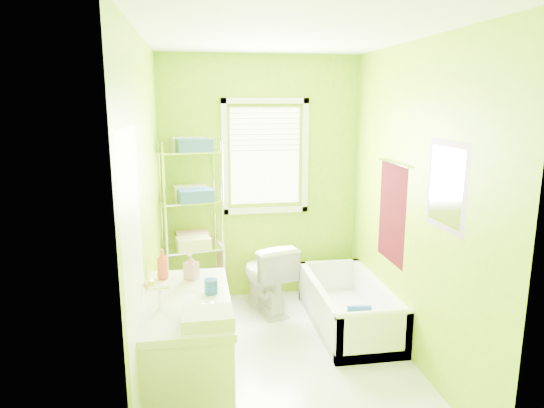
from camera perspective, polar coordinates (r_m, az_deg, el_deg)
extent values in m
plane|color=silver|center=(4.27, 1.49, -17.88)|extent=(2.90, 2.90, 0.00)
cube|color=#7BA808|center=(5.20, -1.37, 2.88)|extent=(2.10, 0.04, 2.60)
cube|color=#7BA808|center=(2.44, 7.97, -8.09)|extent=(2.10, 0.04, 2.60)
cube|color=#7BA808|center=(3.75, -14.40, -1.16)|extent=(0.04, 2.90, 2.60)
cube|color=#7BA808|center=(4.11, 16.12, -0.08)|extent=(0.04, 2.90, 2.60)
cube|color=white|center=(3.73, 1.72, 19.27)|extent=(2.10, 2.90, 0.04)
cube|color=white|center=(5.16, -0.81, 5.61)|extent=(0.74, 0.01, 1.01)
cube|color=white|center=(5.24, -0.76, -0.72)|extent=(0.92, 0.05, 0.06)
cube|color=white|center=(5.11, -0.80, 12.07)|extent=(0.92, 0.05, 0.06)
cube|color=white|center=(5.10, -5.59, 5.48)|extent=(0.06, 0.05, 1.22)
cube|color=white|center=(5.22, 3.92, 5.66)|extent=(0.06, 0.05, 1.22)
cube|color=white|center=(5.11, -0.78, 8.81)|extent=(0.72, 0.02, 0.50)
cube|color=white|center=(2.89, -15.59, -11.52)|extent=(0.02, 0.80, 2.00)
sphere|color=gold|center=(3.19, -14.26, -9.15)|extent=(0.07, 0.07, 0.07)
cube|color=#3B060A|center=(4.45, 13.94, -1.03)|extent=(0.02, 0.58, 0.90)
cylinder|color=silver|center=(4.37, 14.05, 4.72)|extent=(0.02, 0.62, 0.02)
cube|color=#CC5972|center=(3.58, 19.87, 1.97)|extent=(0.02, 0.54, 0.64)
cube|color=white|center=(3.58, 19.76, 1.97)|extent=(0.01, 0.44, 0.54)
cube|color=white|center=(4.87, 8.88, -13.41)|extent=(0.66, 1.41, 0.09)
cube|color=white|center=(4.73, 5.44, -11.96)|extent=(0.07, 1.41, 0.42)
cube|color=white|center=(4.90, 12.32, -11.29)|extent=(0.07, 1.41, 0.42)
cube|color=white|center=(4.23, 11.84, -15.20)|extent=(0.66, 0.07, 0.42)
cube|color=white|center=(5.40, 6.73, -8.83)|extent=(0.66, 0.07, 0.42)
cylinder|color=white|center=(4.14, 11.98, -12.59)|extent=(0.66, 0.07, 0.07)
cylinder|color=#124DA9|center=(4.50, 10.51, -14.67)|extent=(0.31, 0.31, 0.05)
cylinder|color=gold|center=(4.48, 10.54, -14.10)|extent=(0.29, 0.29, 0.05)
cube|color=#124DA9|center=(4.56, 10.21, -12.89)|extent=(0.22, 0.06, 0.20)
imported|color=white|center=(5.02, -0.68, -8.44)|extent=(0.60, 0.81, 0.74)
cube|color=silver|center=(3.52, -9.77, -17.61)|extent=(0.55, 1.10, 0.80)
cube|color=silver|center=(3.34, -10.04, -11.26)|extent=(0.58, 1.13, 0.05)
ellipsoid|color=white|center=(3.20, -9.70, -12.39)|extent=(0.38, 0.49, 0.13)
cylinder|color=silver|center=(3.17, -13.08, -10.82)|extent=(0.03, 0.03, 0.16)
cylinder|color=silver|center=(3.14, -13.14, -9.64)|extent=(0.12, 0.02, 0.02)
imported|color=#E44B43|center=(3.66, -12.75, -6.91)|extent=(0.10, 0.10, 0.23)
imported|color=#C27DA4|center=(3.62, -9.49, -7.26)|extent=(0.12, 0.12, 0.19)
cylinder|color=#18489F|center=(3.36, -7.18, -9.61)|extent=(0.09, 0.09, 0.10)
cube|color=silver|center=(2.94, -7.57, -13.14)|extent=(0.30, 0.24, 0.08)
cylinder|color=silver|center=(4.79, -12.32, -3.42)|extent=(0.02, 0.02, 1.75)
cylinder|color=silver|center=(5.12, -12.83, -2.44)|extent=(0.02, 0.02, 1.75)
cylinder|color=silver|center=(4.89, -5.78, -2.89)|extent=(0.02, 0.02, 1.75)
cylinder|color=silver|center=(5.21, -6.69, -1.96)|extent=(0.02, 0.02, 1.75)
cube|color=silver|center=(5.22, -9.12, -10.24)|extent=(0.64, 0.46, 0.02)
cube|color=silver|center=(5.05, -9.30, -5.06)|extent=(0.64, 0.46, 0.02)
cube|color=silver|center=(4.93, -9.50, 0.41)|extent=(0.64, 0.46, 0.02)
cube|color=silver|center=(4.85, -9.70, 6.11)|extent=(0.64, 0.46, 0.02)
cube|color=#2A5797|center=(4.75, -9.14, 6.84)|extent=(0.36, 0.28, 0.12)
cube|color=silver|center=(4.98, -9.83, 7.06)|extent=(0.36, 0.28, 0.12)
cube|color=#2A5797|center=(4.82, -8.97, 0.99)|extent=(0.36, 0.28, 0.12)
cube|color=#CDCA7D|center=(5.05, -9.63, 1.48)|extent=(0.36, 0.28, 0.12)
cube|color=#CDCA7D|center=(4.95, -9.22, -4.59)|extent=(0.36, 0.28, 0.12)
cube|color=pink|center=(5.17, -9.38, -3.86)|extent=(0.36, 0.28, 0.12)
cube|color=pink|center=(5.19, -6.02, -7.52)|extent=(0.08, 0.31, 0.55)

